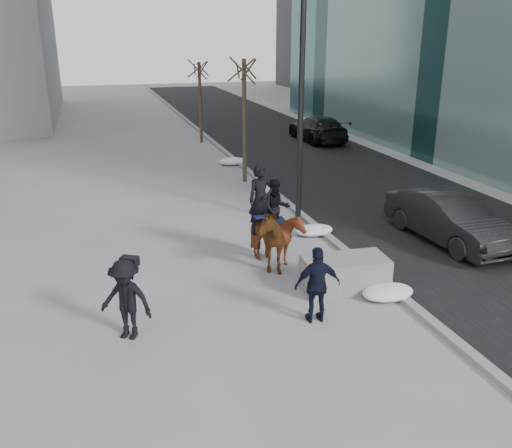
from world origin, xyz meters
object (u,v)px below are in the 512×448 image
object	(u,v)px
planter	(345,274)
car_near	(449,218)
mounted_right	(277,231)
mounted_left	(262,230)

from	to	relation	value
planter	car_near	distance (m)	4.94
mounted_right	mounted_left	bearing A→B (deg)	-175.35
car_near	mounted_right	size ratio (longest dim) A/B	1.93
car_near	mounted_left	distance (m)	6.01
car_near	mounted_left	bearing A→B (deg)	176.45
car_near	planter	bearing A→B (deg)	-159.56
car_near	mounted_right	world-z (taller)	mounted_right
planter	mounted_right	world-z (taller)	mounted_right
planter	mounted_right	xyz separation A→B (m)	(-1.09, 2.02, 0.54)
planter	mounted_left	xyz separation A→B (m)	(-1.53, 1.98, 0.63)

